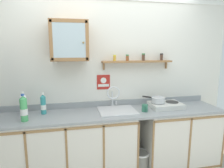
% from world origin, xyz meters
% --- Properties ---
extents(back_wall, '(3.60, 0.07, 2.46)m').
position_xyz_m(back_wall, '(0.00, 0.69, 1.24)').
color(back_wall, silver).
rests_on(back_wall, ground).
extents(lower_cabinet_run, '(1.75, 0.57, 0.90)m').
position_xyz_m(lower_cabinet_run, '(-0.62, 0.39, 0.46)').
color(lower_cabinet_run, black).
rests_on(lower_cabinet_run, ground).
extents(lower_cabinet_run_right, '(1.06, 0.57, 0.90)m').
position_xyz_m(lower_cabinet_run_right, '(0.96, 0.39, 0.46)').
color(lower_cabinet_run_right, black).
rests_on(lower_cabinet_run_right, ground).
extents(countertop, '(2.96, 0.59, 0.03)m').
position_xyz_m(countertop, '(0.00, 0.39, 0.92)').
color(countertop, gray).
rests_on(countertop, lower_cabinet_run).
extents(backsplash, '(2.96, 0.02, 0.08)m').
position_xyz_m(backsplash, '(0.00, 0.66, 0.97)').
color(backsplash, gray).
rests_on(backsplash, countertop).
extents(sink, '(0.49, 0.47, 0.44)m').
position_xyz_m(sink, '(0.05, 0.43, 0.91)').
color(sink, silver).
rests_on(sink, countertop).
extents(hot_plate_stove, '(0.44, 0.32, 0.07)m').
position_xyz_m(hot_plate_stove, '(0.75, 0.42, 0.97)').
color(hot_plate_stove, silver).
rests_on(hot_plate_stove, countertop).
extents(saucepan, '(0.28, 0.26, 0.08)m').
position_xyz_m(saucepan, '(0.64, 0.44, 1.05)').
color(saucepan, silver).
rests_on(saucepan, hot_plate_stove).
extents(bottle_opaque_white_0, '(0.08, 0.08, 0.30)m').
position_xyz_m(bottle_opaque_white_0, '(-1.12, 0.48, 1.07)').
color(bottle_opaque_white_0, white).
rests_on(bottle_opaque_white_0, countertop).
extents(bottle_detergent_teal_1, '(0.07, 0.07, 0.27)m').
position_xyz_m(bottle_detergent_teal_1, '(-0.89, 0.49, 1.05)').
color(bottle_detergent_teal_1, teal).
rests_on(bottle_detergent_teal_1, countertop).
extents(bottle_soda_green_2, '(0.08, 0.08, 0.32)m').
position_xyz_m(bottle_soda_green_2, '(-1.07, 0.27, 1.07)').
color(bottle_soda_green_2, '#4CB266').
rests_on(bottle_soda_green_2, countertop).
extents(mug, '(0.08, 0.12, 0.09)m').
position_xyz_m(mug, '(0.40, 0.31, 0.98)').
color(mug, '#337259').
rests_on(mug, countertop).
extents(wall_cabinet, '(0.46, 0.32, 0.49)m').
position_xyz_m(wall_cabinet, '(-0.54, 0.52, 1.84)').
color(wall_cabinet, '#996B42').
extents(spice_shelf, '(1.00, 0.14, 0.22)m').
position_xyz_m(spice_shelf, '(0.39, 0.60, 1.58)').
color(spice_shelf, '#996B42').
extents(warning_sign, '(0.18, 0.01, 0.21)m').
position_xyz_m(warning_sign, '(-0.09, 0.66, 1.28)').
color(warning_sign, '#B2261E').
extents(trash_bin, '(0.25, 0.25, 0.37)m').
position_xyz_m(trash_bin, '(0.34, 0.28, 0.19)').
color(trash_bin, gray).
rests_on(trash_bin, ground).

